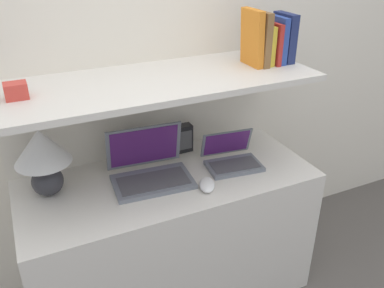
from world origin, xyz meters
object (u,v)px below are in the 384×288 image
object	(u,v)px
table_lamp	(42,154)
book_yellow	(265,45)
laptop_small	(232,159)
book_orange	(252,38)
book_navy	(284,38)
router_box	(183,138)
shelf_gadget	(16,91)
laptop_large	(150,169)
computer_mouse	(207,185)
book_brown	(259,38)
book_blue	(276,40)
book_red	(271,43)

from	to	relation	value
table_lamp	book_yellow	bearing A→B (deg)	-1.93
table_lamp	laptop_small	size ratio (longest dim) A/B	1.10
book_orange	laptop_small	bearing A→B (deg)	-146.28
table_lamp	book_navy	size ratio (longest dim) A/B	1.37
router_box	shelf_gadget	world-z (taller)	shelf_gadget
laptop_large	book_orange	bearing A→B (deg)	4.14
book_orange	laptop_large	bearing A→B (deg)	-175.86
table_lamp	computer_mouse	world-z (taller)	table_lamp
table_lamp	shelf_gadget	world-z (taller)	shelf_gadget
book_brown	shelf_gadget	bearing A→B (deg)	-180.00
book_orange	shelf_gadget	bearing A→B (deg)	180.00
book_blue	book_orange	xyz separation A→B (m)	(-0.14, 0.00, 0.02)
laptop_large	shelf_gadget	distance (m)	0.67
book_brown	router_box	bearing A→B (deg)	155.06
table_lamp	book_brown	distance (m)	1.10
computer_mouse	book_orange	xyz separation A→B (m)	(0.34, 0.22, 0.58)
laptop_large	book_brown	bearing A→B (deg)	3.87
book_brown	laptop_small	bearing A→B (deg)	-152.55
book_blue	table_lamp	bearing A→B (deg)	178.18
table_lamp	book_brown	xyz separation A→B (m)	(1.02, -0.04, 0.39)
router_box	book_brown	size ratio (longest dim) A/B	0.60
book_brown	laptop_large	bearing A→B (deg)	-176.13
table_lamp	computer_mouse	distance (m)	0.72
table_lamp	shelf_gadget	bearing A→B (deg)	-144.77
book_blue	book_orange	distance (m)	0.14
laptop_small	book_blue	bearing A→B (deg)	18.05
book_brown	book_orange	bearing A→B (deg)	-180.00
table_lamp	book_yellow	xyz separation A→B (m)	(1.06, -0.04, 0.36)
book_navy	shelf_gadget	world-z (taller)	book_navy
router_box	book_yellow	distance (m)	0.62
book_red	shelf_gadget	bearing A→B (deg)	180.00
computer_mouse	laptop_small	bearing A→B (deg)	33.57
table_lamp	book_orange	world-z (taller)	book_orange
laptop_large	book_brown	distance (m)	0.79
book_navy	book_yellow	xyz separation A→B (m)	(-0.11, 0.00, -0.02)
book_blue	book_orange	size ratio (longest dim) A/B	0.84
laptop_small	shelf_gadget	size ratio (longest dim) A/B	3.40
book_blue	book_red	distance (m)	0.03
book_blue	shelf_gadget	size ratio (longest dim) A/B	2.59
book_red	book_brown	bearing A→B (deg)	180.00
table_lamp	router_box	xyz separation A→B (m)	(0.70, 0.12, -0.12)
table_lamp	router_box	distance (m)	0.72
book_red	book_brown	size ratio (longest dim) A/B	0.78
laptop_large	computer_mouse	distance (m)	0.28
table_lamp	book_orange	xyz separation A→B (m)	(0.99, -0.04, 0.40)
book_red	book_orange	distance (m)	0.11
book_brown	book_yellow	bearing A→B (deg)	0.00
laptop_large	book_red	xyz separation A→B (m)	(0.65, 0.04, 0.51)
book_yellow	book_brown	xyz separation A→B (m)	(-0.04, 0.00, 0.03)
laptop_small	book_brown	bearing A→B (deg)	27.45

